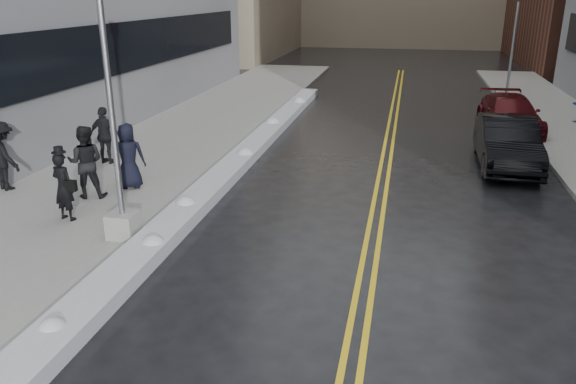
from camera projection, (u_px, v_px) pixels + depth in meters
The scene contains 14 objects.
ground at pixel (232, 299), 10.96m from camera, with size 160.00×160.00×0.00m, color black.
sidewalk_west at pixel (166, 148), 21.26m from camera, with size 5.50×50.00×0.15m, color gray.
lane_line_left at pixel (381, 162), 19.70m from camera, with size 0.12×50.00×0.01m, color gold.
lane_line_right at pixel (390, 163), 19.64m from camera, with size 0.12×50.00×0.01m, color gold.
snow_ridge at pixel (233, 166), 18.74m from camera, with size 0.90×30.00×0.34m, color silver.
lamppost at pixel (114, 139), 12.59m from camera, with size 0.65×0.65×7.62m.
traffic_signal at pixel (514, 36), 30.25m from camera, with size 0.16×0.20×6.00m.
pedestrian_fedora at pixel (64, 187), 14.11m from camera, with size 0.64×0.42×1.76m, color black.
pedestrian_b at pixel (86, 162), 15.64m from camera, with size 1.00×0.78×2.06m, color black.
pedestrian_c at pixel (128, 156), 16.41m from camera, with size 0.95×0.62×1.94m, color black.
pedestrian_d at pixel (105, 135), 18.79m from camera, with size 1.13×0.47×1.93m, color black.
pedestrian_e at pixel (3, 156), 16.28m from camera, with size 1.32×0.76×2.04m, color black.
car_black at pixel (507, 143), 18.96m from camera, with size 1.77×5.07×1.67m, color black.
car_maroon at pixel (510, 114), 23.81m from camera, with size 2.11×5.19×1.51m, color #460B0F.
Camera 1 is at (3.06, -9.17, 5.67)m, focal length 35.00 mm.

